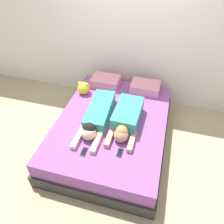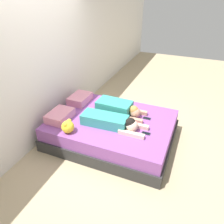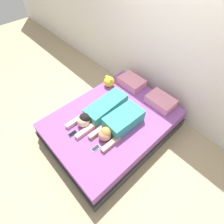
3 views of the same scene
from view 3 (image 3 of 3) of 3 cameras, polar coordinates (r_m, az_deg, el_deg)
The scene contains 10 objects.
ground_plane at distance 3.33m, azimuth -0.00°, elevation -6.66°, with size 12.00×12.00×0.00m, color tan.
wall_back at distance 3.18m, azimuth 17.70°, elevation 20.09°, with size 12.00×0.06×2.60m.
bed at distance 3.14m, azimuth -0.00°, elevation -4.44°, with size 1.63×2.17×0.45m.
pillow_head_left at distance 3.51m, azimuth 6.40°, elevation 9.76°, with size 0.48×0.35×0.15m.
pillow_head_right at distance 3.23m, azimuth 15.59°, elevation 3.48°, with size 0.48×0.35×0.15m.
person_left at distance 2.95m, azimuth -3.94°, elevation 0.60°, with size 0.35×1.14×0.24m.
person_right at distance 2.75m, azimuth 2.48°, elevation -3.56°, with size 0.37×0.91×0.24m.
cell_phone_left at distance 2.83m, azimuth -12.72°, elevation -6.91°, with size 0.07×0.14×0.01m.
cell_phone_right at distance 2.65m, azimuth -5.31°, elevation -11.70°, with size 0.07×0.14×0.01m.
plush_toy at distance 3.44m, azimuth -0.96°, elevation 9.97°, with size 0.21×0.21×0.22m.
Camera 3 is at (1.34, -1.24, 2.78)m, focal length 28.00 mm.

